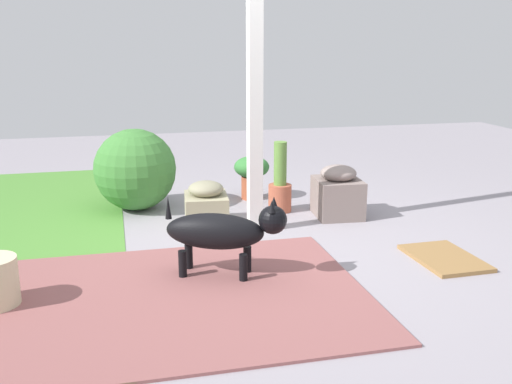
{
  "coord_description": "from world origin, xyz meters",
  "views": [
    {
      "loc": [
        -4.22,
        1.03,
        1.56
      ],
      "look_at": [
        0.01,
        0.01,
        0.44
      ],
      "focal_mm": 41.39,
      "sensor_mm": 36.0,
      "label": 1
    }
  ],
  "objects_px": {
    "porch_pillar": "(255,77)",
    "terracotta_pot_broad": "(252,173)",
    "dog": "(223,231)",
    "stone_planter_mid": "(206,205)",
    "stone_planter_nearest": "(338,193)",
    "terracotta_pot_tall": "(280,187)",
    "round_shrub": "(135,170)",
    "doormat": "(444,258)"
  },
  "relations": [
    {
      "from": "terracotta_pot_tall",
      "to": "round_shrub",
      "type": "bearing_deg",
      "value": 73.44
    },
    {
      "from": "stone_planter_nearest",
      "to": "terracotta_pot_broad",
      "type": "relative_size",
      "value": 1.1
    },
    {
      "from": "stone_planter_mid",
      "to": "terracotta_pot_broad",
      "type": "bearing_deg",
      "value": -37.78
    },
    {
      "from": "round_shrub",
      "to": "terracotta_pot_tall",
      "type": "distance_m",
      "value": 1.37
    },
    {
      "from": "terracotta_pot_broad",
      "to": "stone_planter_nearest",
      "type": "bearing_deg",
      "value": -141.77
    },
    {
      "from": "stone_planter_nearest",
      "to": "terracotta_pot_broad",
      "type": "height_order",
      "value": "stone_planter_nearest"
    },
    {
      "from": "stone_planter_nearest",
      "to": "terracotta_pot_broad",
      "type": "bearing_deg",
      "value": 38.23
    },
    {
      "from": "terracotta_pot_tall",
      "to": "dog",
      "type": "distance_m",
      "value": 1.66
    },
    {
      "from": "porch_pillar",
      "to": "stone_planter_mid",
      "type": "relative_size",
      "value": 5.6
    },
    {
      "from": "stone_planter_mid",
      "to": "dog",
      "type": "xyz_separation_m",
      "value": [
        -1.21,
        0.07,
        0.15
      ]
    },
    {
      "from": "stone_planter_mid",
      "to": "terracotta_pot_tall",
      "type": "bearing_deg",
      "value": -71.7
    },
    {
      "from": "stone_planter_nearest",
      "to": "doormat",
      "type": "relative_size",
      "value": 0.75
    },
    {
      "from": "porch_pillar",
      "to": "dog",
      "type": "relative_size",
      "value": 3.17
    },
    {
      "from": "stone_planter_nearest",
      "to": "stone_planter_mid",
      "type": "height_order",
      "value": "stone_planter_nearest"
    },
    {
      "from": "porch_pillar",
      "to": "doormat",
      "type": "height_order",
      "value": "porch_pillar"
    },
    {
      "from": "stone_planter_nearest",
      "to": "terracotta_pot_tall",
      "type": "relative_size",
      "value": 0.72
    },
    {
      "from": "porch_pillar",
      "to": "stone_planter_nearest",
      "type": "relative_size",
      "value": 5.37
    },
    {
      "from": "stone_planter_mid",
      "to": "terracotta_pot_broad",
      "type": "relative_size",
      "value": 1.05
    },
    {
      "from": "round_shrub",
      "to": "porch_pillar",
      "type": "bearing_deg",
      "value": -134.32
    },
    {
      "from": "stone_planter_mid",
      "to": "round_shrub",
      "type": "xyz_separation_m",
      "value": [
        0.63,
        0.57,
        0.21
      ]
    },
    {
      "from": "stone_planter_nearest",
      "to": "round_shrub",
      "type": "bearing_deg",
      "value": 69.44
    },
    {
      "from": "porch_pillar",
      "to": "stone_planter_nearest",
      "type": "distance_m",
      "value": 1.37
    },
    {
      "from": "terracotta_pot_broad",
      "to": "terracotta_pot_tall",
      "type": "height_order",
      "value": "terracotta_pot_tall"
    },
    {
      "from": "porch_pillar",
      "to": "doormat",
      "type": "bearing_deg",
      "value": -129.63
    },
    {
      "from": "terracotta_pot_broad",
      "to": "doormat",
      "type": "xyz_separation_m",
      "value": [
        -2.03,
        -0.98,
        -0.25
      ]
    },
    {
      "from": "round_shrub",
      "to": "terracotta_pot_tall",
      "type": "height_order",
      "value": "round_shrub"
    },
    {
      "from": "stone_planter_nearest",
      "to": "dog",
      "type": "xyz_separation_m",
      "value": [
        -1.17,
        1.27,
        0.11
      ]
    },
    {
      "from": "porch_pillar",
      "to": "stone_planter_mid",
      "type": "height_order",
      "value": "porch_pillar"
    },
    {
      "from": "porch_pillar",
      "to": "terracotta_pot_broad",
      "type": "bearing_deg",
      "value": -11.78
    },
    {
      "from": "stone_planter_nearest",
      "to": "terracotta_pot_tall",
      "type": "height_order",
      "value": "terracotta_pot_tall"
    },
    {
      "from": "round_shrub",
      "to": "dog",
      "type": "xyz_separation_m",
      "value": [
        -1.84,
        -0.5,
        -0.06
      ]
    },
    {
      "from": "porch_pillar",
      "to": "terracotta_pot_broad",
      "type": "relative_size",
      "value": 5.89
    },
    {
      "from": "porch_pillar",
      "to": "terracotta_pot_tall",
      "type": "xyz_separation_m",
      "value": [
        0.53,
        -0.37,
        -1.04
      ]
    },
    {
      "from": "porch_pillar",
      "to": "terracotta_pot_tall",
      "type": "relative_size",
      "value": 3.87
    },
    {
      "from": "porch_pillar",
      "to": "round_shrub",
      "type": "bearing_deg",
      "value": 45.68
    },
    {
      "from": "doormat",
      "to": "round_shrub",
      "type": "bearing_deg",
      "value": 48.22
    },
    {
      "from": "stone_planter_nearest",
      "to": "doormat",
      "type": "height_order",
      "value": "stone_planter_nearest"
    },
    {
      "from": "terracotta_pot_broad",
      "to": "doormat",
      "type": "bearing_deg",
      "value": -154.23
    },
    {
      "from": "terracotta_pot_tall",
      "to": "dog",
      "type": "bearing_deg",
      "value": 150.9
    },
    {
      "from": "terracotta_pot_broad",
      "to": "round_shrub",
      "type": "bearing_deg",
      "value": 95.99
    },
    {
      "from": "terracotta_pot_broad",
      "to": "dog",
      "type": "distance_m",
      "value": 2.07
    },
    {
      "from": "round_shrub",
      "to": "terracotta_pot_tall",
      "type": "xyz_separation_m",
      "value": [
        -0.39,
        -1.31,
        -0.15
      ]
    }
  ]
}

